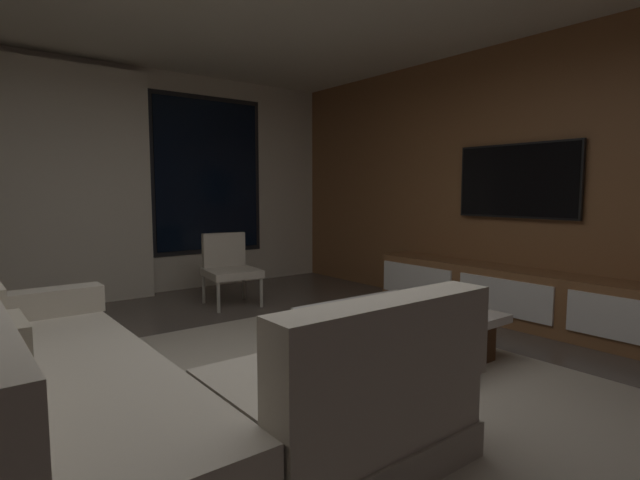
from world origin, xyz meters
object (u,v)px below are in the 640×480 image
at_px(mounted_tv, 517,181).
at_px(book_stack_on_coffee_table, 394,303).
at_px(media_console, 521,298).
at_px(coffee_table, 399,334).
at_px(accent_chair_near_window, 229,265).
at_px(sectional_couch, 134,398).

bearing_deg(mounted_tv, book_stack_on_coffee_table, -178.94).
height_order(media_console, mounted_tv, mounted_tv).
bearing_deg(media_console, book_stack_on_coffee_table, 173.83).
relative_size(coffee_table, accent_chair_near_window, 1.49).
xyz_separation_m(sectional_couch, media_console, (3.58, 0.11, -0.04)).
bearing_deg(accent_chair_near_window, media_console, -54.65).
xyz_separation_m(sectional_couch, mounted_tv, (3.76, 0.31, 1.06)).
xyz_separation_m(sectional_couch, book_stack_on_coffee_table, (2.04, 0.28, 0.11)).
relative_size(accent_chair_near_window, mounted_tv, 0.63).
distance_m(accent_chair_near_window, mounted_tv, 3.11).
bearing_deg(mounted_tv, sectional_couch, -175.25).
relative_size(sectional_couch, coffee_table, 2.16).
height_order(sectional_couch, mounted_tv, mounted_tv).
height_order(sectional_couch, media_console, sectional_couch).
xyz_separation_m(coffee_table, accent_chair_near_window, (-0.17, 2.39, 0.25)).
height_order(coffee_table, media_console, media_console).
bearing_deg(media_console, coffee_table, 177.39).
bearing_deg(sectional_couch, media_console, 1.83).
height_order(coffee_table, accent_chair_near_window, accent_chair_near_window).
relative_size(sectional_couch, mounted_tv, 2.01).
relative_size(accent_chair_near_window, media_console, 0.25).
xyz_separation_m(accent_chair_near_window, media_console, (1.75, -2.46, -0.18)).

